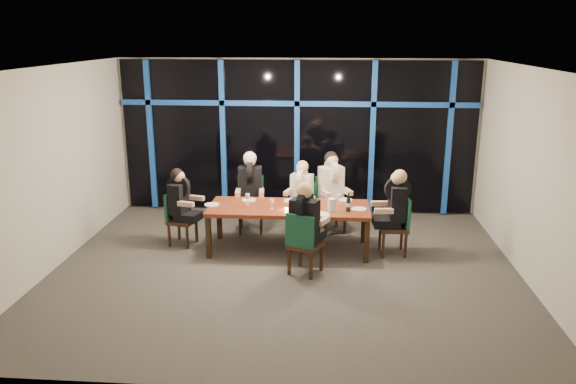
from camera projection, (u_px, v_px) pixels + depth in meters
name	position (u px, v px, depth m)	size (l,w,h in m)	color
room	(285.00, 138.00, 7.97)	(7.04, 7.00, 3.02)	#4E4945
window_wall	(298.00, 135.00, 10.91)	(6.86, 0.43, 2.94)	black
dining_table	(289.00, 210.00, 9.10)	(2.60, 1.00, 0.75)	maroon
chair_far_left	(251.00, 201.00, 10.08)	(0.50, 0.50, 0.99)	#311D10
chair_far_mid	(303.00, 205.00, 10.02)	(0.51, 0.51, 0.89)	#311D10
chair_far_right	(330.00, 201.00, 10.06)	(0.61, 0.61, 1.00)	#311D10
chair_end_left	(178.00, 216.00, 9.41)	(0.50, 0.50, 0.90)	#311D10
chair_end_right	(399.00, 222.00, 8.98)	(0.47, 0.47, 0.96)	#311D10
chair_near_mid	(303.00, 241.00, 8.18)	(0.59, 0.59, 0.96)	#311D10
diner_far_left	(250.00, 181.00, 9.89)	(0.52, 0.64, 0.97)	black
diner_far_mid	(301.00, 187.00, 9.86)	(0.52, 0.60, 0.87)	silver
diner_far_right	(332.00, 181.00, 9.88)	(0.62, 0.68, 0.97)	silver
diner_end_left	(181.00, 196.00, 9.29)	(0.60, 0.51, 0.88)	black
diner_end_right	(395.00, 200.00, 8.88)	(0.61, 0.49, 0.93)	black
diner_near_mid	(306.00, 214.00, 8.14)	(0.60, 0.66, 0.94)	black
plate_far_left	(249.00, 200.00, 9.40)	(0.24, 0.24, 0.01)	white
plate_far_mid	(291.00, 201.00, 9.37)	(0.24, 0.24, 0.01)	white
plate_far_right	(345.00, 200.00, 9.42)	(0.24, 0.24, 0.01)	white
plate_end_left	(212.00, 205.00, 9.15)	(0.24, 0.24, 0.01)	white
plate_end_right	(359.00, 209.00, 8.92)	(0.24, 0.24, 0.01)	white
plate_near_mid	(322.00, 214.00, 8.67)	(0.24, 0.24, 0.01)	white
wine_bottle	(348.00, 204.00, 8.80)	(0.07, 0.07, 0.30)	black
water_pitcher	(331.00, 205.00, 8.79)	(0.13, 0.12, 0.21)	silver
tea_light	(286.00, 209.00, 8.90)	(0.05, 0.05, 0.03)	#F7A34A
wine_glass_a	(272.00, 202.00, 8.93)	(0.06, 0.06, 0.16)	silver
wine_glass_b	(299.00, 195.00, 9.24)	(0.07, 0.07, 0.18)	white
wine_glass_c	(313.00, 199.00, 9.07)	(0.06, 0.06, 0.16)	silver
wine_glass_d	(248.00, 197.00, 9.13)	(0.07, 0.07, 0.19)	silver
wine_glass_e	(340.00, 197.00, 9.20)	(0.06, 0.06, 0.16)	silver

